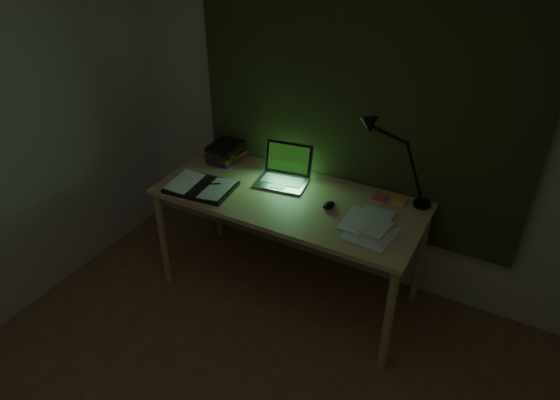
# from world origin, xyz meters

# --- Properties ---
(wall_back) EXTENTS (3.50, 0.00, 2.50)m
(wall_back) POSITION_xyz_m (0.00, 2.00, 1.25)
(wall_back) COLOR beige
(wall_back) RESTS_ON ground
(curtain) EXTENTS (2.20, 0.06, 2.00)m
(curtain) POSITION_xyz_m (0.00, 1.96, 1.45)
(curtain) COLOR #2E3219
(curtain) RESTS_ON wall_back
(desk) EXTENTS (1.71, 0.75, 0.78)m
(desk) POSITION_xyz_m (-0.25, 1.55, 0.39)
(desk) COLOR #DDB477
(desk) RESTS_ON floor
(laptop) EXTENTS (0.38, 0.42, 0.24)m
(laptop) POSITION_xyz_m (-0.37, 1.67, 0.90)
(laptop) COLOR #B7B7BC
(laptop) RESTS_ON desk
(open_textbook) EXTENTS (0.45, 0.34, 0.04)m
(open_textbook) POSITION_xyz_m (-0.80, 1.36, 0.80)
(open_textbook) COLOR white
(open_textbook) RESTS_ON desk
(book_stack) EXTENTS (0.20, 0.24, 0.13)m
(book_stack) POSITION_xyz_m (-0.89, 1.78, 0.84)
(book_stack) COLOR white
(book_stack) RESTS_ON desk
(loose_papers) EXTENTS (0.35, 0.37, 0.02)m
(loose_papers) POSITION_xyz_m (0.31, 1.48, 0.79)
(loose_papers) COLOR silver
(loose_papers) RESTS_ON desk
(mouse) EXTENTS (0.08, 0.11, 0.04)m
(mouse) POSITION_xyz_m (0.02, 1.55, 0.80)
(mouse) COLOR black
(mouse) RESTS_ON desk
(sticky_yellow) EXTENTS (0.08, 0.08, 0.02)m
(sticky_yellow) POSITION_xyz_m (0.38, 1.82, 0.79)
(sticky_yellow) COLOR yellow
(sticky_yellow) RESTS_ON desk
(sticky_pink) EXTENTS (0.09, 0.09, 0.02)m
(sticky_pink) POSITION_xyz_m (0.26, 1.80, 0.79)
(sticky_pink) COLOR #CA4E68
(sticky_pink) RESTS_ON desk
(desk_lamp) EXTENTS (0.43, 0.35, 0.59)m
(desk_lamp) POSITION_xyz_m (0.52, 1.85, 1.08)
(desk_lamp) COLOR black
(desk_lamp) RESTS_ON desk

